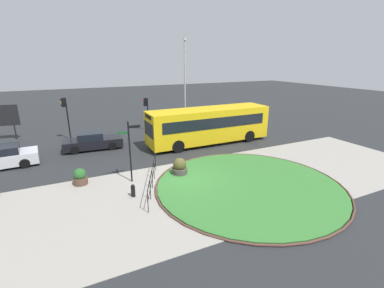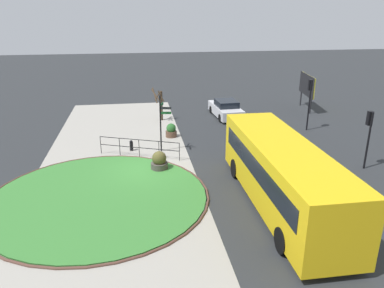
{
  "view_description": "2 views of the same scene",
  "coord_description": "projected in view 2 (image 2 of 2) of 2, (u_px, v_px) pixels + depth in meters",
  "views": [
    {
      "loc": [
        -5.99,
        -13.63,
        6.89
      ],
      "look_at": [
        1.43,
        1.77,
        1.54
      ],
      "focal_mm": 25.38,
      "sensor_mm": 36.0,
      "label": 1
    },
    {
      "loc": [
        19.53,
        -0.38,
        8.54
      ],
      "look_at": [
        0.64,
        2.51,
        1.65
      ],
      "focal_mm": 35.16,
      "sensor_mm": 36.0,
      "label": 2
    }
  ],
  "objects": [
    {
      "name": "bus_yellow",
      "position": [
        282.0,
        174.0,
        16.75
      ],
      "size": [
        10.53,
        2.69,
        2.99
      ],
      "rotation": [
        0.0,
        0.0,
        3.14
      ],
      "color": "yellow",
      "rests_on": "ground"
    },
    {
      "name": "car_near_lane",
      "position": [
        226.0,
        109.0,
        31.28
      ],
      "size": [
        4.59,
        2.12,
        1.44
      ],
      "rotation": [
        0.0,
        0.0,
        3.2
      ],
      "color": "silver",
      "rests_on": "ground"
    },
    {
      "name": "traffic_light_near",
      "position": [
        310.0,
        93.0,
        27.3
      ],
      "size": [
        0.49,
        0.29,
        3.74
      ],
      "rotation": [
        0.0,
        0.0,
        3.02
      ],
      "color": "black",
      "rests_on": "ground"
    },
    {
      "name": "signpost_directional",
      "position": [
        161.0,
        119.0,
        23.16
      ],
      "size": [
        1.24,
        0.73,
        3.64
      ],
      "color": "black",
      "rests_on": "ground"
    },
    {
      "name": "planter_near_signpost",
      "position": [
        171.0,
        131.0,
        26.43
      ],
      "size": [
        0.79,
        0.79,
        0.98
      ],
      "color": "brown",
      "rests_on": "ground"
    },
    {
      "name": "planter_kerbside",
      "position": [
        159.0,
        162.0,
        20.97
      ],
      "size": [
        0.95,
        0.95,
        1.11
      ],
      "color": "#47423D",
      "rests_on": "ground"
    },
    {
      "name": "ground",
      "position": [
        146.0,
        170.0,
        21.11
      ],
      "size": [
        120.0,
        120.0,
        0.0
      ],
      "primitive_type": "plane",
      "color": "#282B2D"
    },
    {
      "name": "grass_island",
      "position": [
        98.0,
        197.0,
        17.97
      ],
      "size": [
        10.33,
        10.33,
        0.1
      ],
      "primitive_type": "cylinder",
      "color": "#387A33",
      "rests_on": "ground"
    },
    {
      "name": "sidewalk_paving",
      "position": [
        116.0,
        172.0,
        20.87
      ],
      "size": [
        32.0,
        8.66,
        0.02
      ],
      "primitive_type": "cube",
      "color": "#9E998E",
      "rests_on": "ground"
    },
    {
      "name": "car_far_lane",
      "position": [
        267.0,
        130.0,
        25.97
      ],
      "size": [
        4.58,
        2.09,
        1.4
      ],
      "rotation": [
        0.0,
        0.0,
        -0.07
      ],
      "color": "black",
      "rests_on": "ground"
    },
    {
      "name": "traffic_light_far",
      "position": [
        369.0,
        127.0,
        20.67
      ],
      "size": [
        0.49,
        0.27,
        3.28
      ],
      "rotation": [
        0.0,
        0.0,
        3.1
      ],
      "color": "black",
      "rests_on": "ground"
    },
    {
      "name": "railing_grass_edge",
      "position": [
        139.0,
        146.0,
        22.69
      ],
      "size": [
        1.96,
        4.72,
        1.14
      ],
      "rotation": [
        0.0,
        0.0,
        4.32
      ],
      "color": "black",
      "rests_on": "ground"
    },
    {
      "name": "billboard_left",
      "position": [
        307.0,
        86.0,
        33.19
      ],
      "size": [
        4.01,
        0.72,
        3.13
      ],
      "rotation": [
        0.0,
        0.0,
        -0.14
      ],
      "color": "black",
      "rests_on": "ground"
    },
    {
      "name": "bollard_foreground",
      "position": [
        131.0,
        145.0,
        23.87
      ],
      "size": [
        0.22,
        0.22,
        0.71
      ],
      "color": "black",
      "rests_on": "ground"
    },
    {
      "name": "grass_kerb_ring",
      "position": [
        98.0,
        197.0,
        17.97
      ],
      "size": [
        10.64,
        10.64,
        0.11
      ],
      "primitive_type": "torus",
      "color": "brown",
      "rests_on": "ground"
    },
    {
      "name": "street_tree_bare",
      "position": [
        160.0,
        103.0,
        30.03
      ],
      "size": [
        1.32,
        1.02,
        2.65
      ],
      "color": "#423323",
      "rests_on": "ground"
    }
  ]
}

